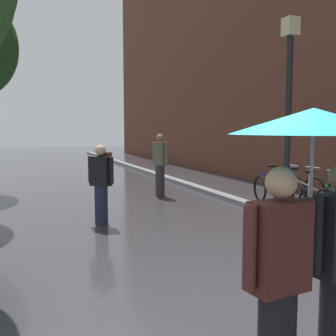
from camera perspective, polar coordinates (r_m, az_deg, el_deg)
The scene contains 8 objects.
kerb_strip at distance 13.68m, azimuth 1.66°, elevation -2.02°, with size 0.30×36.00×0.12m, color slate.
parked_bicycle_3 at distance 9.69m, azimuth 20.61°, elevation -3.72°, with size 1.15×0.81×0.96m.
parked_bicycle_4 at distance 10.33m, azimuth 18.36°, elevation -3.08°, with size 1.14×0.80×0.96m.
parked_bicycle_5 at distance 10.78m, azimuth 15.54°, elevation -2.63°, with size 1.17×0.85×0.96m.
couple_under_umbrella at distance 2.94m, azimuth 19.98°, elevation -4.73°, with size 1.18×1.17×2.05m.
street_lamp_post at distance 7.58m, azimuth 16.91°, elevation 8.36°, with size 0.24×0.24×3.86m.
pedestrian_walking_midground at distance 11.18m, azimuth -1.16°, elevation 0.56°, with size 0.36×0.55×1.75m.
pedestrian_walking_far at distance 7.98m, azimuth -9.58°, elevation -1.97°, with size 0.46×0.47×1.58m.
Camera 1 is at (-2.04, -2.50, 1.91)m, focal length 42.35 mm.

